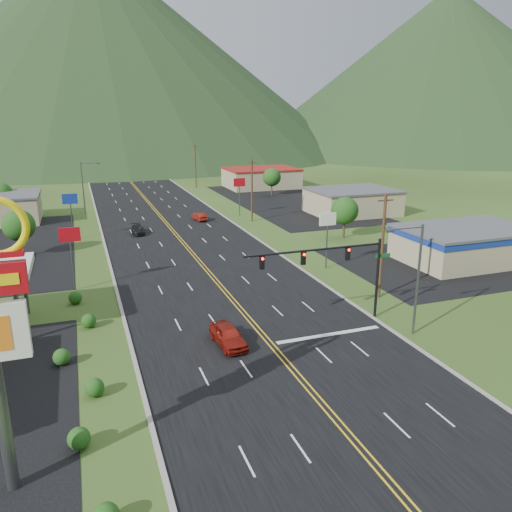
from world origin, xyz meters
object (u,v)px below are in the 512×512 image
object	(u,v)px
car_red_near	(228,336)
car_red_far	(200,217)
streetlight_west	(85,185)
car_dark_mid	(138,230)
traffic_signal	(336,263)
streetlight_east	(415,273)

from	to	relation	value
car_red_near	car_red_far	distance (m)	46.12
streetlight_west	car_dark_mid	world-z (taller)	streetlight_west
traffic_signal	car_dark_mid	distance (m)	40.08
streetlight_west	car_dark_mid	bearing A→B (deg)	-70.09
streetlight_west	car_red_near	xyz separation A→B (m)	(8.58, -57.02, -4.39)
car_dark_mid	car_red_far	world-z (taller)	car_red_far
car_red_near	car_red_far	bearing A→B (deg)	74.87
streetlight_east	car_red_near	size ratio (longest dim) A/B	1.95
streetlight_east	car_dark_mid	bearing A→B (deg)	111.26
traffic_signal	streetlight_east	bearing A→B (deg)	-40.39
streetlight_east	car_red_far	xyz separation A→B (m)	(-5.64, 48.28, -4.54)
traffic_signal	car_red_far	distance (m)	44.55
car_red_near	car_dark_mid	world-z (taller)	car_red_near
traffic_signal	car_red_far	size ratio (longest dim) A/B	3.35
traffic_signal	streetlight_west	xyz separation A→B (m)	(-18.16, 56.00, -0.15)
streetlight_east	streetlight_west	bearing A→B (deg)	110.86
streetlight_east	car_red_far	world-z (taller)	streetlight_east
car_dark_mid	car_red_near	bearing A→B (deg)	-86.38
traffic_signal	streetlight_west	bearing A→B (deg)	107.97
car_red_near	streetlight_west	bearing A→B (deg)	94.22
traffic_signal	car_red_far	bearing A→B (deg)	91.22
car_dark_mid	car_red_far	distance (m)	12.40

